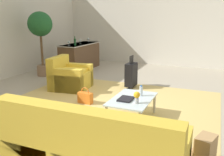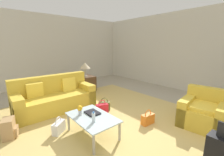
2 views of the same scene
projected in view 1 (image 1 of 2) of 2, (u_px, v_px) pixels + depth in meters
The scene contains 21 objects.
ground_plane at pixel (115, 109), 5.11m from camera, with size 12.00×12.00×0.00m, color #A89E89.
wall_right at pixel (167, 24), 9.25m from camera, with size 0.12×8.00×3.10m, color beige.
area_rug at pixel (93, 118), 4.65m from camera, with size 5.20×4.40×0.01m, color tan.
couch at pixel (90, 154), 2.84m from camera, with size 0.87×2.11×0.95m.
armchair at pixel (69, 77), 6.46m from camera, with size 1.01×1.01×0.83m.
coffee_table at pixel (132, 101), 4.47m from camera, with size 1.06×0.68×0.41m.
water_bottle at pixel (141, 91), 4.58m from camera, with size 0.06×0.06×0.20m.
coffee_table_book at pixel (126, 99), 4.38m from camera, with size 0.31×0.23×0.03m, color black.
flower_vase at pixel (137, 96), 4.18m from camera, with size 0.11×0.11×0.21m.
bar_console at pixel (80, 56), 8.75m from camera, with size 1.83×0.67×0.90m.
wine_glass_leftmost at pixel (69, 42), 8.07m from camera, with size 0.08×0.08×0.15m.
wine_glass_left_of_centre at pixel (80, 41), 8.61m from camera, with size 0.08×0.08×0.15m.
wine_glass_right_of_centre at pixel (88, 39), 9.17m from camera, with size 0.08×0.08×0.15m.
wine_bottle_green at pixel (75, 42), 8.10m from camera, with size 0.07×0.07×0.30m.
suitcase_black at pixel (131, 74), 6.52m from camera, with size 0.41×0.23×0.85m.
handbag_red at pixel (75, 121), 4.18m from camera, with size 0.24×0.35×0.36m.
handbag_white at pixel (151, 130), 3.86m from camera, with size 0.31×0.34×0.36m.
handbag_olive at pixel (63, 122), 4.15m from camera, with size 0.33×0.32×0.36m.
handbag_orange at pixel (85, 97), 5.39m from camera, with size 0.17×0.33×0.36m.
backpack_tan at pixel (204, 151), 3.13m from camera, with size 0.35×0.31×0.40m.
potted_ficus at pixel (40, 29), 7.57m from camera, with size 0.74×0.74×1.98m.
Camera 1 is at (-4.44, -1.82, 1.85)m, focal length 40.00 mm.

